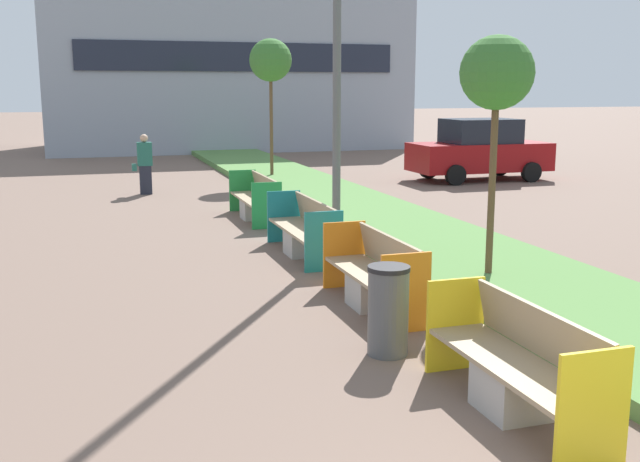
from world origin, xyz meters
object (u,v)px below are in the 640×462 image
(bench_green_frame, at_px, (256,202))
(litter_bin, at_px, (388,310))
(pedestrian_walking, at_px, (145,164))
(parked_car_distant, at_px, (480,150))
(bench_yellow_frame, at_px, (517,372))
(bench_orange_frame, at_px, (374,279))
(bench_teal_frame, at_px, (304,233))
(sapling_tree_near, at_px, (497,76))
(sapling_tree_far, at_px, (271,61))

(bench_green_frame, height_order, litter_bin, litter_bin)
(pedestrian_walking, height_order, parked_car_distant, parked_car_distant)
(bench_green_frame, distance_m, litter_bin, 8.59)
(bench_green_frame, relative_size, pedestrian_walking, 1.51)
(bench_yellow_frame, relative_size, bench_orange_frame, 1.01)
(bench_teal_frame, height_order, sapling_tree_near, sapling_tree_near)
(bench_yellow_frame, relative_size, parked_car_distant, 0.52)
(bench_green_frame, relative_size, sapling_tree_near, 0.69)
(sapling_tree_far, bearing_deg, bench_green_frame, -106.84)
(bench_teal_frame, bearing_deg, litter_bin, -96.00)
(bench_orange_frame, height_order, bench_green_frame, same)
(pedestrian_walking, bearing_deg, sapling_tree_far, 25.68)
(bench_teal_frame, relative_size, sapling_tree_near, 0.70)
(litter_bin, relative_size, pedestrian_walking, 0.61)
(bench_teal_frame, height_order, sapling_tree_far, sapling_tree_far)
(litter_bin, distance_m, pedestrian_walking, 13.27)
(litter_bin, relative_size, sapling_tree_far, 0.23)
(bench_orange_frame, xyz_separation_m, sapling_tree_near, (1.97, 0.53, 2.58))
(bench_yellow_frame, relative_size, bench_teal_frame, 0.89)
(bench_yellow_frame, distance_m, parked_car_distant, 16.94)
(bench_teal_frame, distance_m, parked_car_distant, 11.60)
(bench_teal_frame, bearing_deg, bench_orange_frame, -90.06)
(bench_green_frame, bearing_deg, bench_yellow_frame, -90.01)
(sapling_tree_far, relative_size, pedestrian_walking, 2.66)
(bench_yellow_frame, distance_m, bench_green_frame, 10.24)
(pedestrian_walking, bearing_deg, bench_green_frame, -67.07)
(parked_car_distant, bearing_deg, pedestrian_walking, 179.92)
(bench_teal_frame, xyz_separation_m, bench_green_frame, (-0.00, 3.70, -0.00))
(bench_teal_frame, xyz_separation_m, sapling_tree_near, (1.97, -2.67, 2.58))
(bench_yellow_frame, distance_m, sapling_tree_far, 17.16)
(litter_bin, xyz_separation_m, pedestrian_walking, (-1.44, 13.19, 0.31))
(bench_green_frame, distance_m, pedestrian_walking, 5.03)
(sapling_tree_far, xyz_separation_m, parked_car_distant, (6.05, -1.84, -2.64))
(bench_teal_frame, xyz_separation_m, parked_car_distant, (8.02, 8.36, 0.54))
(bench_yellow_frame, relative_size, pedestrian_walking, 1.37)
(bench_orange_frame, xyz_separation_m, bench_teal_frame, (0.00, 3.20, 0.01))
(bench_teal_frame, bearing_deg, pedestrian_walking, 103.22)
(bench_green_frame, height_order, sapling_tree_near, sapling_tree_near)
(bench_yellow_frame, height_order, litter_bin, litter_bin)
(bench_yellow_frame, height_order, parked_car_distant, parked_car_distant)
(sapling_tree_near, relative_size, pedestrian_walking, 2.21)
(bench_teal_frame, distance_m, bench_green_frame, 3.70)
(bench_orange_frame, distance_m, sapling_tree_near, 3.29)
(bench_orange_frame, height_order, sapling_tree_near, sapling_tree_near)
(pedestrian_walking, bearing_deg, bench_yellow_frame, -82.52)
(bench_orange_frame, bearing_deg, litter_bin, -106.96)
(bench_yellow_frame, height_order, bench_orange_frame, same)
(bench_green_frame, bearing_deg, sapling_tree_near, -72.82)
(bench_green_frame, bearing_deg, litter_bin, -93.41)
(pedestrian_walking, bearing_deg, litter_bin, -83.76)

